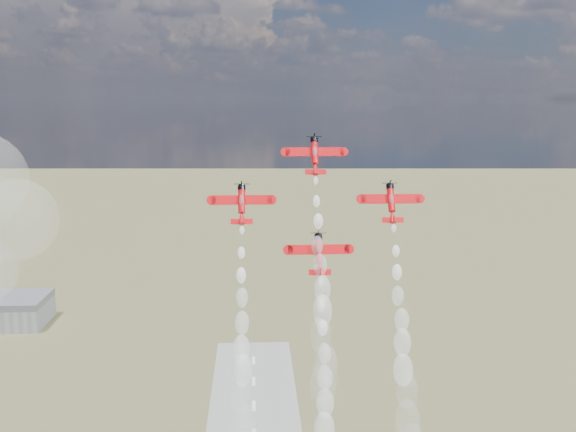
% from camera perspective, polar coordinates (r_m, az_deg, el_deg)
% --- Properties ---
extents(plane_lead, '(12.48, 6.63, 8.12)m').
position_cam_1_polar(plane_lead, '(144.02, 2.28, 5.21)').
color(plane_lead, red).
rests_on(plane_lead, ground).
extents(plane_left, '(12.48, 6.63, 8.12)m').
position_cam_1_polar(plane_left, '(139.20, -3.95, 1.09)').
color(plane_left, red).
rests_on(plane_left, ground).
extents(plane_right, '(12.48, 6.63, 8.12)m').
position_cam_1_polar(plane_right, '(142.14, 8.73, 1.18)').
color(plane_right, red).
rests_on(plane_right, ground).
extents(plane_slot, '(12.48, 6.63, 8.12)m').
position_cam_1_polar(plane_slot, '(136.35, 2.64, -3.15)').
color(plane_slot, red).
rests_on(plane_slot, ground).
extents(smoke_trail_lead, '(5.61, 23.66, 39.75)m').
position_cam_1_polar(smoke_trail_lead, '(132.58, 2.94, -10.45)').
color(smoke_trail_lead, white).
rests_on(smoke_trail_lead, plane_lead).
extents(smoke_trail_left, '(5.60, 23.55, 40.60)m').
position_cam_1_polar(smoke_trail_left, '(130.70, -3.82, -15.39)').
color(smoke_trail_left, white).
rests_on(smoke_trail_left, plane_left).
extents(smoke_trail_right, '(5.34, 24.63, 40.16)m').
position_cam_1_polar(smoke_trail_right, '(133.55, 10.04, -14.86)').
color(smoke_trail_right, white).
rests_on(smoke_trail_right, plane_right).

